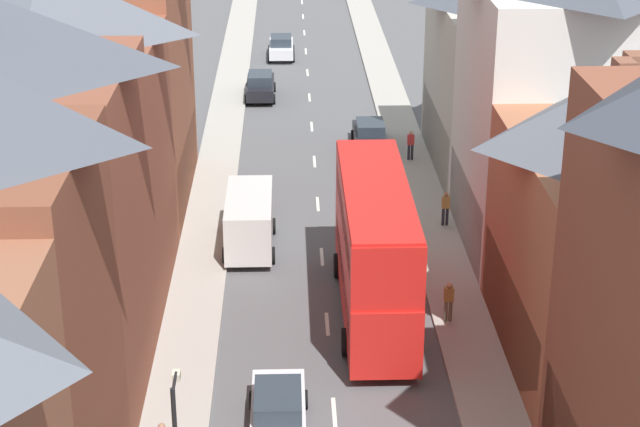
# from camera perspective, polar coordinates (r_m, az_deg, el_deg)

# --- Properties ---
(pavement_left) EXTENTS (2.20, 104.00, 0.14)m
(pavement_left) POSITION_cam_1_polar(r_m,az_deg,el_deg) (53.18, -5.69, 1.32)
(pavement_left) COLOR #A8A399
(pavement_left) RESTS_ON ground
(pavement_right) EXTENTS (2.20, 104.00, 0.14)m
(pavement_right) POSITION_cam_1_polar(r_m,az_deg,el_deg) (53.45, 5.29, 1.45)
(pavement_right) COLOR #A8A399
(pavement_right) RESTS_ON ground
(centre_line_dashes) EXTENTS (0.14, 97.80, 0.01)m
(centre_line_dashes) POSITION_cam_1_polar(r_m,az_deg,el_deg) (51.23, -0.12, 0.51)
(centre_line_dashes) COLOR silver
(centre_line_dashes) RESTS_ON ground
(double_decker_bus_lead) EXTENTS (2.74, 10.80, 5.30)m
(double_decker_bus_lead) POSITION_cam_1_polar(r_m,az_deg,el_deg) (39.89, 2.93, -1.81)
(double_decker_bus_lead) COLOR red
(double_decker_bus_lead) RESTS_ON ground
(car_near_blue) EXTENTS (1.90, 4.19, 1.63)m
(car_near_blue) POSITION_cam_1_polar(r_m,az_deg,el_deg) (77.75, -2.08, 8.88)
(car_near_blue) COLOR silver
(car_near_blue) RESTS_ON ground
(car_parked_left_a) EXTENTS (1.90, 4.29, 1.57)m
(car_parked_left_a) POSITION_cam_1_polar(r_m,az_deg,el_deg) (33.90, -2.24, -10.47)
(car_parked_left_a) COLOR silver
(car_parked_left_a) RESTS_ON ground
(car_parked_right_a) EXTENTS (1.90, 4.15, 1.58)m
(car_parked_right_a) POSITION_cam_1_polar(r_m,az_deg,el_deg) (58.66, 2.68, 4.22)
(car_parked_right_a) COLOR black
(car_parked_right_a) RESTS_ON ground
(car_mid_black) EXTENTS (1.90, 4.44, 1.65)m
(car_mid_black) POSITION_cam_1_polar(r_m,az_deg,el_deg) (67.98, -3.20, 6.84)
(car_mid_black) COLOR black
(car_mid_black) RESTS_ON ground
(delivery_van) EXTENTS (2.20, 5.20, 2.41)m
(delivery_van) POSITION_cam_1_polar(r_m,az_deg,el_deg) (46.15, -3.79, -0.32)
(delivery_van) COLOR silver
(delivery_van) RESTS_ON ground
(pedestrian_mid_right) EXTENTS (0.36, 0.22, 1.61)m
(pedestrian_mid_right) POSITION_cam_1_polar(r_m,az_deg,el_deg) (40.20, 6.88, -4.57)
(pedestrian_mid_right) COLOR brown
(pedestrian_mid_right) RESTS_ON pavement_right
(pedestrian_far_left) EXTENTS (0.36, 0.22, 1.61)m
(pedestrian_far_left) POSITION_cam_1_polar(r_m,az_deg,el_deg) (48.53, 6.71, 0.36)
(pedestrian_far_left) COLOR #23232D
(pedestrian_far_left) RESTS_ON pavement_right
(pedestrian_far_right) EXTENTS (0.36, 0.22, 1.61)m
(pedestrian_far_right) POSITION_cam_1_polar(r_m,az_deg,el_deg) (56.64, 4.86, 3.74)
(pedestrian_far_right) COLOR #23232D
(pedestrian_far_right) RESTS_ON pavement_right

